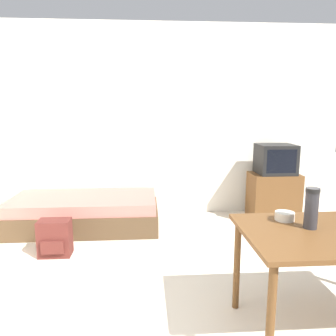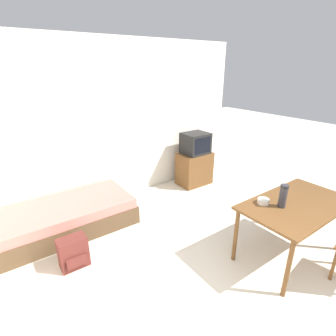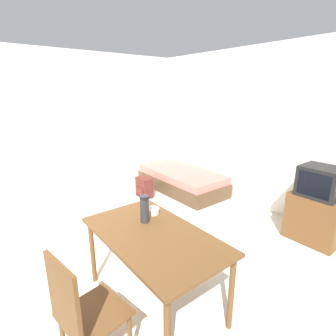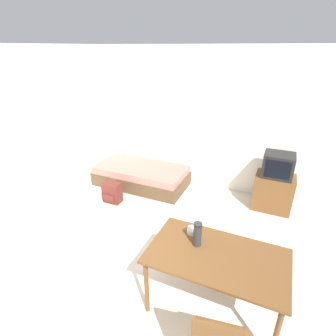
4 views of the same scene
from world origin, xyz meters
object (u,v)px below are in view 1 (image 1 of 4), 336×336
Objects in this scene: tv at (274,185)px; backpack at (55,238)px; mate_bowl at (285,216)px; daybed at (85,212)px; thermos_flask at (312,206)px.

tv is 2.91m from backpack.
tv is 7.71× the size of mate_bowl.
backpack is at bearing 149.59° from mate_bowl.
daybed is at bearing 132.36° from mate_bowl.
tv is at bearing 3.36° from daybed.
mate_bowl is 0.35× the size of backpack.
thermos_flask is (-0.67, -2.28, 0.41)m from tv.
daybed is 2.93m from thermos_flask.
thermos_flask is at bearing -32.59° from backpack.
daybed is at bearing -176.64° from tv.
tv is (2.57, 0.15, 0.29)m from daybed.
thermos_flask is 0.23m from mate_bowl.
daybed is 0.83m from backpack.
tv reaches higher than thermos_flask.
tv is 3.83× the size of thermos_flask.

